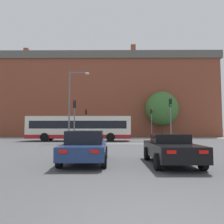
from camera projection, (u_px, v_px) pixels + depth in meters
The scene contains 15 objects.
stop_line_strip at pixel (120, 144), 21.56m from camera, with size 7.43×0.30×0.01m, color silver.
far_pavement at pixel (118, 138), 33.49m from camera, with size 68.26×2.50×0.01m, color #A09B91.
brick_civic_building at pixel (104, 98), 44.59m from camera, with size 42.30×13.36×17.84m.
car_saloon_left at pixel (85, 146), 10.01m from camera, with size 2.05×4.37×1.45m.
car_roadster_right at pixel (171, 149), 9.52m from camera, with size 1.93×4.27×1.32m.
bus_crossing_lead at pixel (79, 128), 26.35m from camera, with size 12.28×2.70×2.95m.
traffic_light_near_right at pixel (171, 114), 21.78m from camera, with size 0.26×0.31×4.50m.
traffic_light_far_left at pixel (86, 119), 33.41m from camera, with size 0.26×0.31×4.41m.
traffic_light_far_right at pixel (151, 118), 32.99m from camera, with size 0.26×0.31×4.51m.
traffic_light_near_left at pixel (74, 114), 22.36m from camera, with size 0.26×0.31×4.44m.
street_lamp_junction at pixel (73, 99), 22.97m from camera, with size 2.18×0.36×7.59m.
pedestrian_waiting at pixel (117, 131), 33.61m from camera, with size 0.46×0.39×1.78m.
pedestrian_walking_east at pixel (76, 132), 32.94m from camera, with size 0.45×0.42×1.73m.
pedestrian_walking_west at pixel (126, 131), 34.29m from camera, with size 0.45×0.42×1.82m.
tree_by_building at pixel (162, 109), 36.70m from camera, with size 5.46×5.46×7.67m.
Camera 1 is at (-0.57, -3.45, 1.60)m, focal length 35.00 mm.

